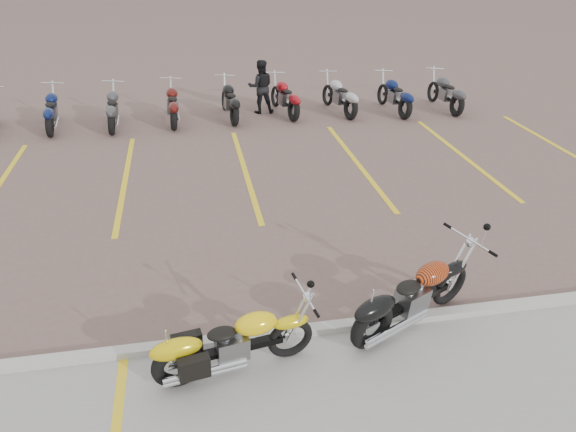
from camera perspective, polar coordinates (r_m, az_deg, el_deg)
name	(u,v)px	position (r m, az deg, el deg)	size (l,w,h in m)	color
ground	(273,260)	(9.54, -1.58, -4.53)	(100.00, 100.00, 0.00)	brown
curb	(296,332)	(7.89, 0.77, -11.71)	(60.00, 0.18, 0.12)	#ADAAA3
parking_stripes	(245,171)	(13.08, -4.38, 4.61)	(38.00, 5.50, 0.01)	yellow
yellow_cruiser	(230,345)	(7.16, -5.88, -12.87)	(2.07, 0.50, 0.86)	black
flame_cruiser	(408,298)	(8.01, 12.12, -8.15)	(2.10, 1.13, 0.93)	black
person_b	(261,87)	(17.20, -2.78, 12.99)	(0.77, 0.60, 1.58)	black
bg_bike_row	(171,103)	(16.67, -11.82, 11.14)	(17.36, 2.06, 1.10)	black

